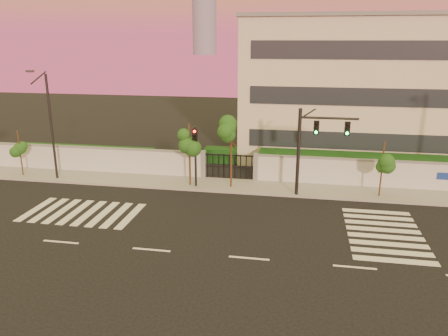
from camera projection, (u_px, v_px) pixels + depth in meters
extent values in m
plane|color=black|center=(249.00, 258.00, 21.32)|extent=(120.00, 120.00, 0.00)
cube|color=gray|center=(267.00, 188.00, 31.21)|extent=(60.00, 3.00, 0.15)
cube|color=#B2B5BA|center=(53.00, 158.00, 35.34)|extent=(25.00, 0.30, 2.00)
cube|color=slate|center=(52.00, 146.00, 35.04)|extent=(25.00, 0.36, 0.12)
cube|color=slate|center=(203.00, 165.00, 33.18)|extent=(0.35, 0.35, 2.20)
cube|color=slate|center=(256.00, 167.00, 32.50)|extent=(0.35, 0.35, 2.20)
cube|color=#123811|center=(390.00, 167.00, 33.22)|extent=(20.00, 2.00, 1.80)
cube|color=#123811|center=(85.00, 155.00, 37.53)|extent=(12.00, 1.80, 1.40)
cube|color=#123811|center=(239.00, 156.00, 37.70)|extent=(6.00, 1.50, 1.20)
cube|color=beige|center=(381.00, 89.00, 38.85)|extent=(24.00, 12.00, 12.00)
cube|color=#262D38|center=(389.00, 143.00, 34.16)|extent=(22.00, 0.08, 1.40)
cube|color=#262D38|center=(394.00, 98.00, 33.17)|extent=(22.00, 0.08, 1.40)
cube|color=#262D38|center=(399.00, 50.00, 32.17)|extent=(22.00, 0.08, 1.40)
cube|color=slate|center=(388.00, 17.00, 37.11)|extent=(24.40, 12.40, 0.30)
cube|color=silver|center=(36.00, 209.00, 27.48)|extent=(0.50, 4.00, 0.02)
cube|color=silver|center=(49.00, 210.00, 27.32)|extent=(0.50, 4.00, 0.02)
cube|color=silver|center=(63.00, 211.00, 27.17)|extent=(0.50, 4.00, 0.02)
cube|color=silver|center=(76.00, 212.00, 27.02)|extent=(0.50, 4.00, 0.02)
cube|color=silver|center=(89.00, 213.00, 26.86)|extent=(0.50, 4.00, 0.02)
cube|color=silver|center=(103.00, 214.00, 26.71)|extent=(0.50, 4.00, 0.02)
cube|color=silver|center=(117.00, 215.00, 26.56)|extent=(0.50, 4.00, 0.02)
cube|color=silver|center=(131.00, 216.00, 26.41)|extent=(0.50, 4.00, 0.02)
cube|color=silver|center=(395.00, 261.00, 21.08)|extent=(4.00, 0.50, 0.02)
cube|color=silver|center=(392.00, 252.00, 21.92)|extent=(4.00, 0.50, 0.02)
cube|color=silver|center=(389.00, 244.00, 22.77)|extent=(4.00, 0.50, 0.02)
cube|color=silver|center=(386.00, 237.00, 23.62)|extent=(4.00, 0.50, 0.02)
cube|color=silver|center=(383.00, 230.00, 24.47)|extent=(4.00, 0.50, 0.02)
cube|color=silver|center=(380.00, 223.00, 25.32)|extent=(4.00, 0.50, 0.02)
cube|color=silver|center=(378.00, 217.00, 26.17)|extent=(4.00, 0.50, 0.02)
cube|color=silver|center=(376.00, 212.00, 27.02)|extent=(4.00, 0.50, 0.02)
cube|color=silver|center=(61.00, 242.00, 23.02)|extent=(2.00, 0.15, 0.01)
cube|color=silver|center=(151.00, 250.00, 22.17)|extent=(2.00, 0.15, 0.01)
cube|color=silver|center=(249.00, 258.00, 21.32)|extent=(2.00, 0.15, 0.01)
cube|color=silver|center=(355.00, 267.00, 20.47)|extent=(2.00, 0.15, 0.01)
cylinder|color=#382314|center=(20.00, 154.00, 33.42)|extent=(0.11, 0.11, 3.64)
sphere|color=#154614|center=(18.00, 140.00, 33.11)|extent=(0.98, 0.98, 0.98)
sphere|color=#154614|center=(25.00, 147.00, 33.38)|extent=(0.75, 0.75, 0.75)
sphere|color=#154614|center=(15.00, 145.00, 33.14)|extent=(0.71, 0.71, 0.71)
cylinder|color=#382314|center=(190.00, 156.00, 31.01)|extent=(0.13, 0.13, 4.63)
sphere|color=#154614|center=(189.00, 137.00, 30.61)|extent=(1.19, 1.19, 1.19)
sphere|color=#154614|center=(195.00, 146.00, 30.95)|extent=(0.91, 0.91, 0.91)
sphere|color=#154614|center=(184.00, 143.00, 30.65)|extent=(0.86, 0.86, 0.86)
cylinder|color=#382314|center=(231.00, 155.00, 30.54)|extent=(0.13, 0.13, 5.00)
sphere|color=#154614|center=(231.00, 134.00, 30.11)|extent=(1.23, 1.23, 1.23)
sphere|color=#154614|center=(237.00, 144.00, 30.47)|extent=(0.94, 0.94, 0.94)
sphere|color=#154614|center=(226.00, 141.00, 30.15)|extent=(0.89, 0.89, 0.89)
cylinder|color=#382314|center=(382.00, 170.00, 28.87)|extent=(0.11, 0.11, 3.91)
sphere|color=#154614|center=(384.00, 153.00, 28.54)|extent=(0.99, 0.99, 0.99)
sphere|color=#154614|center=(387.00, 161.00, 28.82)|extent=(0.76, 0.76, 0.76)
sphere|color=#154614|center=(379.00, 159.00, 28.57)|extent=(0.72, 0.72, 0.72)
cylinder|color=black|center=(298.00, 154.00, 28.90)|extent=(0.23, 0.23, 6.01)
cylinder|color=black|center=(329.00, 118.00, 27.89)|extent=(3.69, 0.17, 0.16)
cube|color=black|center=(316.00, 128.00, 28.16)|extent=(0.34, 0.17, 0.87)
sphere|color=#0CF259|center=(316.00, 132.00, 28.13)|extent=(0.19, 0.19, 0.19)
cube|color=black|center=(347.00, 129.00, 27.83)|extent=(0.34, 0.17, 0.87)
sphere|color=#0CF259|center=(347.00, 133.00, 27.80)|extent=(0.19, 0.19, 0.19)
cylinder|color=black|center=(196.00, 158.00, 30.77)|extent=(0.16, 0.16, 4.49)
cube|color=black|center=(195.00, 135.00, 30.26)|extent=(0.35, 0.18, 0.90)
sphere|color=red|center=(194.00, 131.00, 30.07)|extent=(0.20, 0.20, 0.20)
cylinder|color=black|center=(52.00, 129.00, 32.08)|extent=(0.18, 0.18, 7.93)
cylinder|color=black|center=(39.00, 78.00, 30.17)|extent=(0.10, 1.90, 0.77)
cube|color=#3F3F44|center=(30.00, 71.00, 29.19)|extent=(0.50, 0.25, 0.15)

